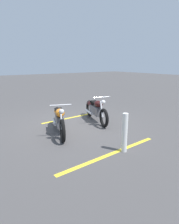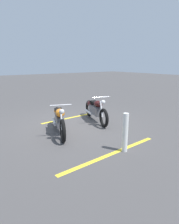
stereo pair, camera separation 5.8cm
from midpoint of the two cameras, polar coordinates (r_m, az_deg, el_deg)
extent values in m
plane|color=#474444|center=(7.22, -4.33, -3.62)|extent=(60.00, 60.00, 0.00)
torus|color=black|center=(5.62, -8.08, -5.45)|extent=(0.66, 0.35, 0.67)
torus|color=black|center=(7.10, -9.58, -1.29)|extent=(0.66, 0.35, 0.67)
cube|color=#59595E|center=(6.38, -9.00, -2.27)|extent=(0.86, 0.51, 0.32)
ellipsoid|color=orange|center=(6.04, -8.84, -0.25)|extent=(0.59, 0.45, 0.24)
ellipsoid|color=orange|center=(6.89, -9.54, 0.17)|extent=(0.61, 0.43, 0.22)
cube|color=black|center=(6.43, -9.21, 0.45)|extent=(0.50, 0.39, 0.09)
cylinder|color=silver|center=(5.75, -8.44, -2.25)|extent=(0.27, 0.15, 0.56)
cylinder|color=silver|center=(5.70, -8.65, 1.98)|extent=(0.26, 0.59, 0.04)
sphere|color=silver|center=(5.53, -8.37, 0.14)|extent=(0.15, 0.15, 0.15)
cylinder|color=silver|center=(6.79, -10.47, -2.70)|extent=(0.68, 0.34, 0.09)
torus|color=black|center=(6.83, 3.94, -1.73)|extent=(0.67, 0.30, 0.67)
torus|color=black|center=(8.24, -0.30, 1.10)|extent=(0.67, 0.30, 0.67)
cube|color=#59595E|center=(7.55, 1.49, 0.53)|extent=(0.87, 0.46, 0.32)
ellipsoid|color=black|center=(7.24, 2.26, 2.35)|extent=(0.58, 0.42, 0.24)
ellipsoid|color=black|center=(8.05, 0.06, 2.41)|extent=(0.61, 0.39, 0.22)
cube|color=black|center=(7.61, 1.16, 2.80)|extent=(0.49, 0.36, 0.09)
cylinder|color=silver|center=(6.97, 3.24, 0.82)|extent=(0.27, 0.13, 0.56)
cylinder|color=silver|center=(6.93, 3.13, 4.32)|extent=(0.22, 0.60, 0.04)
sphere|color=silver|center=(6.77, 3.76, 2.88)|extent=(0.15, 0.15, 0.15)
cylinder|color=silver|center=(7.91, -0.49, -0.02)|extent=(0.70, 0.29, 0.09)
cylinder|color=white|center=(5.01, 10.01, -5.93)|extent=(0.14, 0.14, 1.01)
cube|color=yellow|center=(8.25, -4.02, -1.30)|extent=(0.28, 3.20, 0.01)
cube|color=yellow|center=(5.04, 6.32, -11.91)|extent=(0.28, 3.20, 0.01)
camera|label=1|loc=(0.03, 89.74, 0.07)|focal=31.43mm
camera|label=2|loc=(0.03, -90.26, -0.07)|focal=31.43mm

